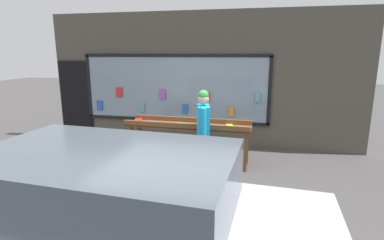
# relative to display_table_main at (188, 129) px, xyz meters

# --- Properties ---
(ground_plane) EXTENTS (40.00, 40.00, 0.00)m
(ground_plane) POSITION_rel_display_table_main_xyz_m (0.01, -1.01, -0.74)
(ground_plane) COLOR #474444
(shopfront_facade) EXTENTS (7.84, 0.29, 3.29)m
(shopfront_facade) POSITION_rel_display_table_main_xyz_m (-0.08, 1.38, 0.88)
(shopfront_facade) COLOR #4C473D
(shopfront_facade) RESTS_ON ground_plane
(display_table_main) EXTENTS (2.64, 0.70, 0.92)m
(display_table_main) POSITION_rel_display_table_main_xyz_m (0.00, 0.00, 0.00)
(display_table_main) COLOR brown
(display_table_main) RESTS_ON ground_plane
(person_browsing) EXTENTS (0.31, 0.64, 1.64)m
(person_browsing) POSITION_rel_display_table_main_xyz_m (0.43, -0.58, 0.21)
(person_browsing) COLOR #2D334C
(person_browsing) RESTS_ON ground_plane
(small_dog) EXTENTS (0.23, 0.54, 0.43)m
(small_dog) POSITION_rel_display_table_main_xyz_m (-0.01, -0.88, -0.45)
(small_dog) COLOR #99724C
(small_dog) RESTS_ON ground_plane
(parked_car) EXTENTS (4.46, 2.16, 1.41)m
(parked_car) POSITION_rel_display_table_main_xyz_m (0.01, -3.54, -0.00)
(parked_car) COLOR silver
(parked_car) RESTS_ON ground_plane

